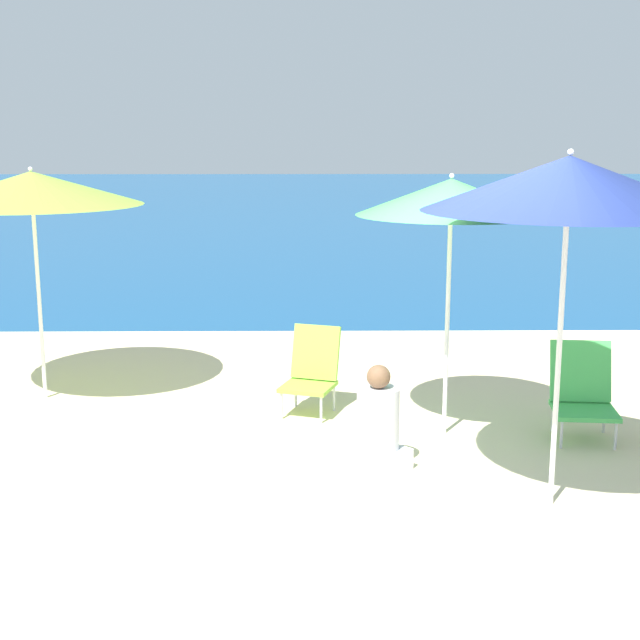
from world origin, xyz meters
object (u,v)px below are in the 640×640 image
Objects in this scene: beach_umbrella_green at (451,197)px; person_seated_near at (378,427)px; beach_chair_green at (582,391)px; beach_umbrella_lime at (32,188)px; beach_chair_lime at (312,369)px; beach_umbrella_navy at (569,184)px.

beach_umbrella_green is 2.69× the size of person_seated_near.
beach_chair_green is 1.88m from person_seated_near.
beach_umbrella_lime is 2.70× the size of person_seated_near.
beach_umbrella_green is 2.79× the size of beach_chair_green.
beach_chair_lime is at bearing 64.14° from person_seated_near.
beach_umbrella_green is 1.00× the size of beach_umbrella_lime.
person_seated_near is (3.01, -1.83, -1.65)m from beach_umbrella_lime.
beach_chair_lime is 0.95× the size of person_seated_near.
beach_umbrella_green reaches higher than beach_chair_green.
beach_umbrella_navy is 1.10× the size of beach_umbrella_lime.
beach_umbrella_navy reaches higher than beach_umbrella_lime.
beach_umbrella_navy is 4.84m from beach_umbrella_lime.
person_seated_near is at bearing -151.82° from beach_chair_green.
beach_umbrella_lime is at bearing 163.93° from beach_umbrella_green.
beach_umbrella_navy is 2.96× the size of person_seated_near.
beach_umbrella_green is 2.81× the size of beach_chair_lime.
beach_umbrella_navy is (0.51, -1.45, 0.19)m from beach_umbrella_green.
beach_umbrella_navy reaches higher than beach_umbrella_green.
beach_umbrella_lime reaches higher than beach_chair_green.
beach_chair_green is 2.33m from beach_chair_lime.
beach_umbrella_lime is (-3.63, 1.05, 0.00)m from beach_umbrella_green.
beach_chair_lime is (-2.23, 0.67, 0.01)m from beach_chair_green.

